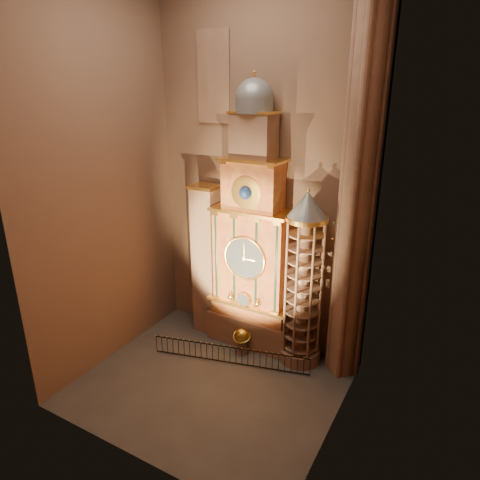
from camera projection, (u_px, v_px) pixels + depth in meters
The scene contains 11 objects.
floor at pixel (211, 383), 24.41m from camera, with size 14.00×14.00×0.00m, color #383330.
wall_back at pixel (261, 175), 25.62m from camera, with size 22.00×22.00×0.00m, color brown.
wall_left at pixel (101, 181), 23.91m from camera, with size 22.00×22.00×0.00m, color brown.
wall_right at pixel (349, 216), 17.47m from camera, with size 22.00×22.00×0.00m, color brown.
astronomical_clock at pixel (252, 247), 26.23m from camera, with size 5.60×2.41×16.70m.
portrait_tower at pixel (207, 260), 28.32m from camera, with size 1.80×1.60×10.20m.
stair_turret at pixel (303, 282), 24.88m from camera, with size 2.50×2.50×10.80m.
gothic_pier at pixel (358, 189), 21.99m from camera, with size 2.04×2.04×22.00m.
stained_glass_window at pixel (214, 77), 25.16m from camera, with size 2.20×0.14×5.20m.
celestial_globe at pixel (242, 339), 26.94m from camera, with size 1.25×1.19×1.69m.
iron_railing at pixel (230, 355), 25.94m from camera, with size 9.38×2.51×1.15m.
Camera 1 is at (11.32, -16.81, 15.97)m, focal length 32.00 mm.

